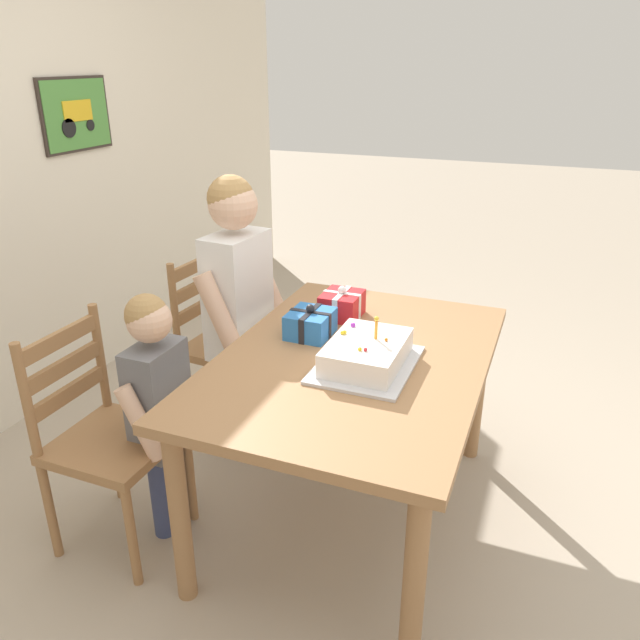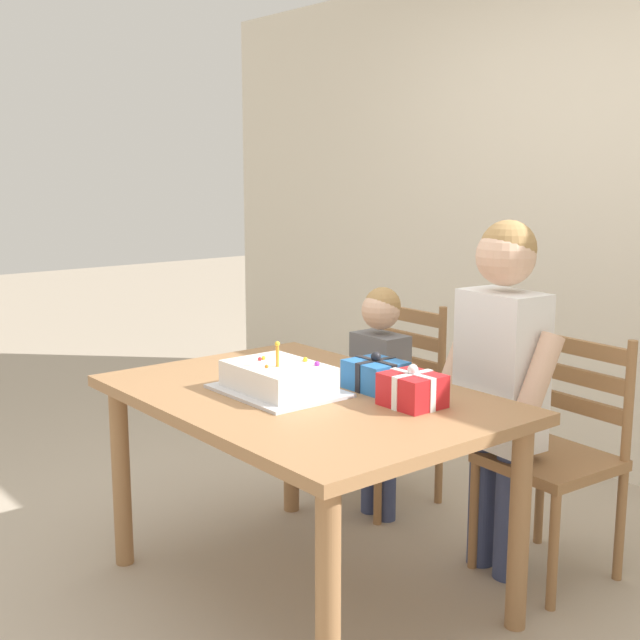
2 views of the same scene
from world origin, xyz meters
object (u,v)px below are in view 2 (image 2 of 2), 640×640
child_younger (380,380)px  chair_right (557,454)px  gift_box_red_large (412,390)px  gift_box_beside_cake (376,375)px  birthday_cake (278,379)px  child_older (501,363)px  dining_table (305,419)px  chair_left (388,401)px

child_younger → chair_right: bearing=12.2°
chair_right → child_younger: 0.83m
gift_box_red_large → gift_box_beside_cake: size_ratio=0.97×
chair_right → child_younger: bearing=-167.8°
birthday_cake → child_older: 0.83m
gift_box_red_large → child_older: child_older is taller
dining_table → child_younger: child_younger is taller
dining_table → child_younger: 0.75m
gift_box_red_large → chair_left: chair_left is taller
birthday_cake → child_older: child_older is taller
chair_left → birthday_cake: bearing=-66.5°
dining_table → child_younger: size_ratio=1.38×
birthday_cake → gift_box_beside_cake: (0.18, 0.30, 0.00)m
dining_table → child_younger: bearing=116.5°
gift_box_beside_cake → chair_right: size_ratio=0.21×
gift_box_beside_cake → child_older: size_ratio=0.14×
chair_right → child_older: (-0.14, -0.17, 0.35)m
birthday_cake → chair_right: size_ratio=0.48×
chair_left → child_older: bearing=-12.5°
gift_box_red_large → child_younger: size_ratio=0.18×
birthday_cake → child_younger: 0.81m
chair_left → child_younger: bearing=-54.4°
child_older → child_younger: child_older is taller
birthday_cake → chair_right: (0.52, 0.91, -0.33)m
child_younger → birthday_cake: bearing=-69.8°
birthday_cake → gift_box_beside_cake: birthday_cake is taller
gift_box_red_large → chair_left: bearing=140.5°
birthday_cake → child_younger: child_younger is taller
birthday_cake → chair_left: birthday_cake is taller
dining_table → chair_right: chair_right is taller
dining_table → birthday_cake: 0.17m
dining_table → chair_right: 0.98m
chair_left → child_younger: 0.26m
chair_left → chair_right: bearing=-0.0°
birthday_cake → gift_box_red_large: (0.41, 0.24, 0.01)m
gift_box_beside_cake → child_older: bearing=65.5°
chair_right → child_younger: child_younger is taller
child_younger → child_older: bearing=-0.1°
chair_left → child_older: child_older is taller
gift_box_red_large → child_younger: (-0.69, 0.50, -0.18)m
birthday_cake → gift_box_red_large: size_ratio=2.33×
chair_left → chair_right: 0.92m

